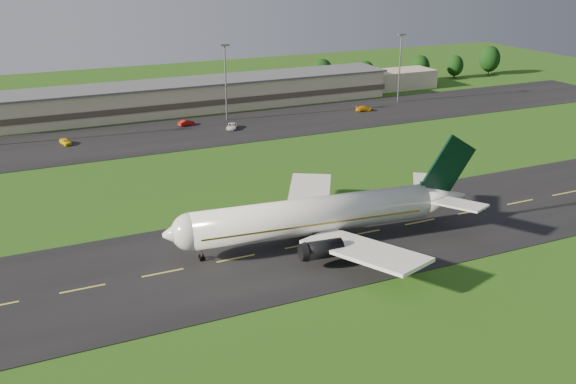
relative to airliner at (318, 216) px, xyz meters
name	(u,v)px	position (x,y,z in m)	size (l,w,h in m)	color
ground	(364,234)	(8.42, 0.09, -4.66)	(360.00, 360.00, 0.00)	#224D13
taxiway	(364,233)	(8.42, 0.09, -4.61)	(220.00, 30.00, 0.10)	black
apron	(219,129)	(8.42, 72.09, -4.61)	(260.00, 30.00, 0.10)	black
airliner	(318,216)	(0.00, 0.00, 0.00)	(51.25, 41.97, 15.57)	white
terminal	(212,94)	(14.82, 96.27, -0.67)	(145.00, 16.00, 8.40)	#C2B694
light_mast_centre	(225,73)	(13.42, 80.09, 8.08)	(2.40, 1.20, 20.35)	gray
light_mast_east	(400,60)	(68.42, 80.09, 8.08)	(2.40, 1.20, 20.35)	gray
tree_line	(280,78)	(40.68, 106.27, 0.44)	(202.06, 8.17, 10.40)	black
service_vehicle_a	(65,141)	(-29.22, 73.60, -3.83)	(1.73, 4.30, 1.47)	yellow
service_vehicle_b	(186,123)	(1.72, 78.95, -3.83)	(1.55, 4.44, 1.46)	#A0110A
service_vehicle_c	(232,126)	(11.44, 70.68, -3.85)	(2.37, 5.15, 1.43)	white
service_vehicle_d	(365,109)	(52.71, 73.51, -3.81)	(2.10, 5.17, 1.50)	orange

